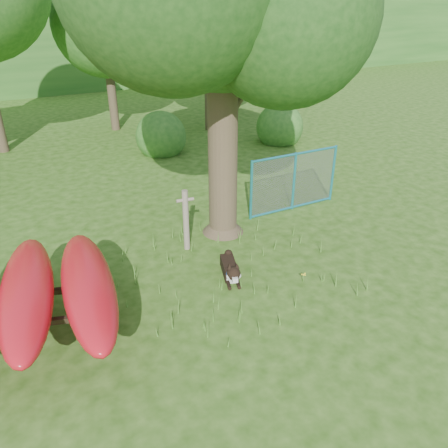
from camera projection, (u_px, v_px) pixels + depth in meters
ground at (246, 300)px, 8.06m from camera, size 80.00×80.00×0.00m
wooden_post at (186, 219)px, 9.41m from camera, size 0.38×0.15×1.40m
husky_dog at (231, 270)px, 8.64m from camera, size 0.60×1.10×0.52m
fence_section at (294, 181)px, 11.26m from camera, size 2.65×0.13×2.58m
wildflower_clump at (304, 275)px, 8.52m from camera, size 0.09×0.09×0.19m
bg_tree_c at (104, 25)px, 16.93m from camera, size 4.00×4.00×6.12m
shrub_right at (279, 142)px, 17.11m from camera, size 1.80×1.80×1.80m
shrub_mid at (162, 153)px, 15.92m from camera, size 1.80×1.80×1.80m
wooded_hillside at (20, 34)px, 28.41m from camera, size 80.00×12.00×6.00m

